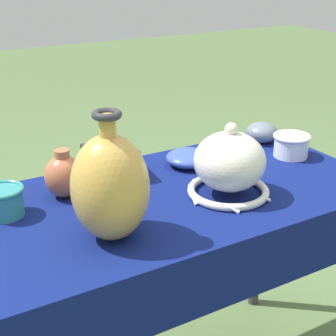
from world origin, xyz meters
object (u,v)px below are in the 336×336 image
Objects in this scene: mosaic_tile_box at (111,163)px; cup_wide_teal at (4,201)px; vase_dome_bell at (229,166)px; vase_tall_bulbous at (110,187)px; cup_wide_porcelain at (291,145)px; bowl_shallow_cobalt at (189,158)px; jar_round_terracotta at (64,176)px; bowl_shallow_slate at (262,132)px.

mosaic_tile_box reaches higher than cup_wide_teal.
vase_dome_bell is at bearing -42.51° from mosaic_tile_box.
vase_tall_bulbous is 2.52× the size of cup_wide_porcelain.
vase_tall_bulbous is at bearing -106.86° from mosaic_tile_box.
jar_round_terracotta is (-0.42, -0.02, 0.04)m from bowl_shallow_cobalt.
mosaic_tile_box is 0.60m from bowl_shallow_slate.
vase_tall_bulbous reaches higher than cup_wide_teal.
vase_dome_bell is 0.61m from cup_wide_teal.
vase_dome_bell is 0.38m from cup_wide_porcelain.
vase_dome_bell is at bearing -141.09° from bowl_shallow_slate.
mosaic_tile_box is (-0.24, 0.28, -0.04)m from vase_dome_bell.
cup_wide_porcelain is (-0.01, -0.16, 0.00)m from bowl_shallow_slate.
cup_wide_teal reaches higher than bowl_shallow_slate.
bowl_shallow_slate is 0.91× the size of cup_wide_porcelain.
jar_round_terracotta is at bearing -154.36° from mosaic_tile_box.
cup_wide_teal is 0.88× the size of cup_wide_porcelain.
jar_round_terracotta is (0.18, 0.03, 0.02)m from cup_wide_teal.
jar_round_terracotta is 0.77m from cup_wide_porcelain.
cup_wide_teal is (-0.58, 0.19, -0.04)m from vase_dome_bell.
mosaic_tile_box is 1.12× the size of bowl_shallow_cobalt.
bowl_shallow_cobalt is (0.26, -0.04, -0.02)m from mosaic_tile_box.
vase_tall_bulbous reaches higher than cup_wide_porcelain.
vase_tall_bulbous is 0.77m from cup_wide_porcelain.
mosaic_tile_box is 1.42× the size of bowl_shallow_slate.
bowl_shallow_slate reaches higher than bowl_shallow_cobalt.
jar_round_terracotta reaches higher than mosaic_tile_box.
vase_dome_bell is at bearing 7.60° from vase_tall_bulbous.
vase_tall_bulbous is at bearing -155.20° from bowl_shallow_slate.
bowl_shallow_slate is (0.37, 0.29, -0.05)m from vase_dome_bell.
cup_wide_teal is at bearing 129.49° from vase_tall_bulbous.
cup_wide_porcelain is (0.94, -0.05, -0.00)m from cup_wide_teal.
mosaic_tile_box is 0.18m from jar_round_terracotta.
bowl_shallow_slate is 0.77m from jar_round_terracotta.
cup_wide_porcelain is (0.34, -0.11, 0.02)m from bowl_shallow_cobalt.
cup_wide_porcelain is at bearing -92.57° from bowl_shallow_slate.
vase_tall_bulbous reaches higher than jar_round_terracotta.
cup_wide_teal is at bearing -169.35° from jar_round_terracotta.
cup_wide_porcelain is (0.60, -0.14, -0.01)m from mosaic_tile_box.
jar_round_terracotta is at bearing 94.65° from vase_tall_bulbous.
cup_wide_teal is 0.60m from bowl_shallow_cobalt.
jar_round_terracotta is at bearing 173.45° from cup_wide_porcelain.
vase_dome_bell is 2.21× the size of cup_wide_teal.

